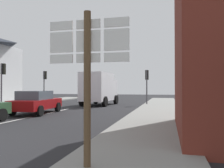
% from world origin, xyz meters
% --- Properties ---
extents(ground_plane, '(80.00, 80.00, 0.00)m').
position_xyz_m(ground_plane, '(0.00, 10.00, 0.00)').
color(ground_plane, '#232326').
extents(sidewalk_right, '(3.05, 44.00, 0.14)m').
position_xyz_m(sidewalk_right, '(6.90, 8.00, 0.07)').
color(sidewalk_right, gray).
rests_on(sidewalk_right, ground).
extents(lane_centre_stripe, '(0.16, 12.00, 0.01)m').
position_xyz_m(lane_centre_stripe, '(0.00, 6.00, 0.01)').
color(lane_centre_stripe, silver).
rests_on(lane_centre_stripe, ground).
extents(sedan_far, '(2.23, 4.32, 1.47)m').
position_xyz_m(sedan_far, '(-0.63, 8.55, 0.76)').
color(sedan_far, maroon).
rests_on(sedan_far, ground).
extents(delivery_truck, '(2.77, 5.14, 3.05)m').
position_xyz_m(delivery_truck, '(1.23, 16.37, 1.65)').
color(delivery_truck, silver).
rests_on(delivery_truck, ground).
extents(route_sign_post, '(1.66, 0.14, 3.20)m').
position_xyz_m(route_sign_post, '(6.08, -0.51, 2.00)').
color(route_sign_post, brown).
rests_on(route_sign_post, ground).
extents(traffic_light_far_left, '(0.30, 0.49, 3.50)m').
position_xyz_m(traffic_light_far_left, '(-5.68, 18.41, 2.59)').
color(traffic_light_far_left, '#47474C').
rests_on(traffic_light_far_left, ground).
extents(traffic_light_near_left, '(0.30, 0.49, 3.67)m').
position_xyz_m(traffic_light_near_left, '(-5.68, 11.67, 2.72)').
color(traffic_light_near_left, '#47474C').
rests_on(traffic_light_near_left, ground).
extents(traffic_light_far_right, '(0.30, 0.49, 3.32)m').
position_xyz_m(traffic_light_far_right, '(5.68, 17.23, 2.46)').
color(traffic_light_far_right, '#47474C').
rests_on(traffic_light_far_right, ground).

